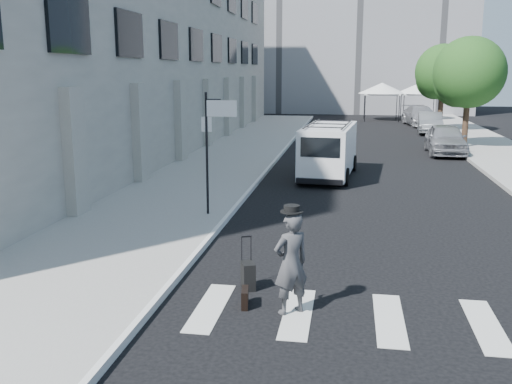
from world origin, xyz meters
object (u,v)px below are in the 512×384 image
(cargo_van, at_px, (329,150))
(parked_car_b, at_px, (430,123))
(briefcase, at_px, (245,298))
(suitcase, at_px, (248,275))
(parked_car_c, at_px, (420,116))
(parked_car_a, at_px, (446,139))
(businessman, at_px, (291,263))

(cargo_van, distance_m, parked_car_b, 18.49)
(briefcase, xyz_separation_m, parked_car_b, (7.18, 30.87, 0.55))
(cargo_van, bearing_deg, suitcase, -89.84)
(briefcase, xyz_separation_m, parked_car_c, (7.18, 36.49, 0.59))
(parked_car_a, relative_size, parked_car_c, 0.88)
(briefcase, height_order, parked_car_b, parked_car_b)
(businessman, distance_m, suitcase, 1.52)
(businessman, xyz_separation_m, parked_car_c, (6.33, 36.63, -0.17))
(parked_car_b, height_order, parked_car_c, parked_car_c)
(businessman, height_order, briefcase, businessman)
(parked_car_b, bearing_deg, parked_car_c, 94.24)
(parked_car_b, bearing_deg, parked_car_a, -88.67)
(briefcase, bearing_deg, cargo_van, 77.50)
(suitcase, xyz_separation_m, cargo_van, (1.09, 12.60, 0.81))
(suitcase, bearing_deg, parked_car_b, 54.56)
(briefcase, distance_m, parked_car_c, 37.19)
(suitcase, relative_size, parked_car_a, 0.23)
(businessman, xyz_separation_m, cargo_van, (0.14, 13.60, 0.16))
(suitcase, xyz_separation_m, parked_car_a, (6.76, 19.90, 0.50))
(cargo_van, height_order, parked_car_b, cargo_van)
(cargo_van, bearing_deg, parked_car_a, 57.24)
(cargo_van, height_order, parked_car_c, cargo_van)
(briefcase, bearing_deg, parked_car_c, 70.58)
(briefcase, xyz_separation_m, cargo_van, (0.99, 13.46, 0.92))
(suitcase, distance_m, parked_car_b, 30.89)
(businessman, height_order, parked_car_a, businessman)
(businessman, bearing_deg, briefcase, -46.70)
(suitcase, bearing_deg, parked_car_a, 49.42)
(businessman, distance_m, parked_car_a, 21.70)
(briefcase, relative_size, suitcase, 0.42)
(businessman, relative_size, suitcase, 1.77)
(parked_car_a, bearing_deg, parked_car_c, 89.76)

